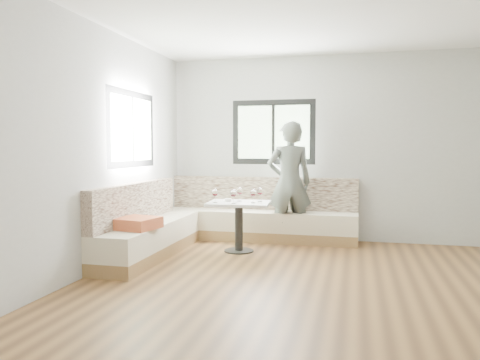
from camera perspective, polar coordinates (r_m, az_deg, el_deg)
name	(u,v)px	position (r m, az deg, el deg)	size (l,w,h in m)	color
room	(312,147)	(4.80, 8.82, 3.97)	(5.01, 5.01, 2.81)	brown
banquette	(215,223)	(6.70, -3.13, -5.29)	(2.90, 2.80, 0.95)	olive
table	(239,214)	(6.34, -0.13, -4.22)	(0.87, 0.70, 0.68)	black
person	(289,182)	(6.91, 6.05, -0.30)	(0.65, 0.43, 1.79)	#535952
olive_ramekin	(228,200)	(6.39, -1.46, -2.45)	(0.10, 0.10, 0.04)	white
wine_glass_a	(215,193)	(6.23, -3.06, -1.57)	(0.09, 0.09, 0.19)	white
wine_glass_b	(233,194)	(6.12, -0.81, -1.66)	(0.09, 0.09, 0.19)	white
wine_glass_c	(253,193)	(6.18, 1.62, -1.61)	(0.09, 0.09, 0.19)	white
wine_glass_d	(239,192)	(6.39, -0.06, -1.43)	(0.09, 0.09, 0.19)	white
wine_glass_e	(260,192)	(6.37, 2.44, -1.45)	(0.09, 0.09, 0.19)	white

